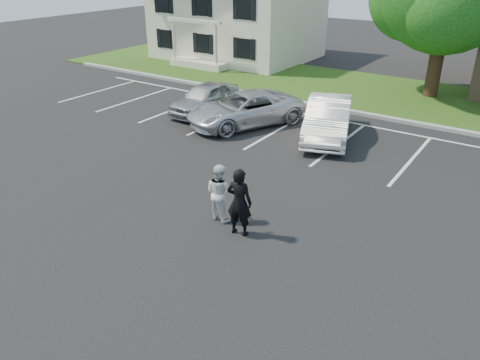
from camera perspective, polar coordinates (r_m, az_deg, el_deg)
name	(u,v)px	position (r m, az deg, el deg)	size (l,w,h in m)	color
ground_plane	(219,236)	(12.52, -2.58, -6.82)	(90.00, 90.00, 0.00)	black
curb	(375,116)	(22.40, 16.09, 7.51)	(40.00, 0.30, 0.15)	gray
grass_strip	(401,97)	(26.10, 19.03, 9.59)	(44.00, 8.00, 0.08)	#26510F
stall_lines	(382,144)	(19.28, 16.96, 4.23)	(34.00, 5.36, 0.01)	silver
house	(238,1)	(34.48, -0.29, 21.03)	(10.30, 9.22, 7.60)	beige
man_black_suit	(239,202)	(12.14, -0.08, -2.72)	(0.69, 0.45, 1.90)	black
man_white_shirt	(219,192)	(12.91, -2.54, -1.50)	(0.80, 0.63, 1.65)	silver
car_silver_west	(205,98)	(22.16, -4.26, 9.92)	(1.62, 4.04, 1.38)	#B0AFB4
car_silver_minivan	(245,109)	(20.41, 0.57, 8.65)	(2.36, 5.11, 1.42)	silver
car_white_sedan	(328,119)	(19.24, 10.68, 7.37)	(1.68, 4.81, 1.58)	silver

